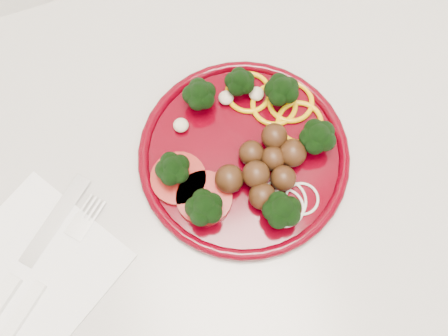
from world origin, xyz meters
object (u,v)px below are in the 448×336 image
object	(u,v)px
fork	(32,298)
knife	(13,282)
napkin	(35,268)
plate	(246,153)

from	to	relation	value
fork	knife	bearing A→B (deg)	83.00
napkin	knife	distance (m)	0.03
napkin	fork	world-z (taller)	fork
plate	knife	distance (m)	0.31
plate	napkin	bearing A→B (deg)	-171.13
napkin	fork	size ratio (longest dim) A/B	1.02
fork	plate	bearing A→B (deg)	-25.69
knife	fork	xyz separation A→B (m)	(0.02, -0.03, -0.00)
knife	fork	size ratio (longest dim) A/B	1.12
napkin	knife	bearing A→B (deg)	-162.01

